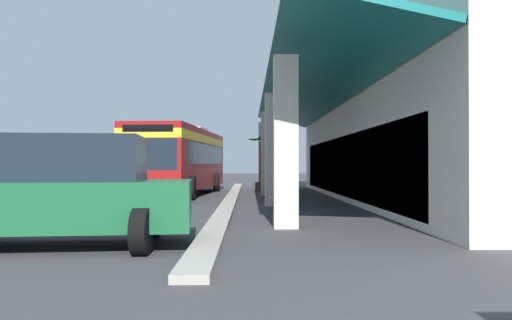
{
  "coord_description": "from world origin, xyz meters",
  "views": [
    {
      "loc": [
        23.28,
        5.21,
        1.46
      ],
      "look_at": [
        3.43,
        5.5,
        1.64
      ],
      "focal_mm": 35.19,
      "sensor_mm": 36.0,
      "label": 1
    }
  ],
  "objects_px": {
    "parked_suv_silver": "(111,171)",
    "pedestrian": "(121,183)",
    "transit_bus": "(181,156)",
    "parked_sedan_blue": "(9,179)",
    "potted_palm": "(261,175)",
    "parked_suv_green": "(52,190)"
  },
  "relations": [
    {
      "from": "transit_bus",
      "to": "potted_palm",
      "type": "xyz_separation_m",
      "value": [
        -3.51,
        3.94,
        -0.97
      ]
    },
    {
      "from": "parked_sedan_blue",
      "to": "potted_palm",
      "type": "height_order",
      "value": "potted_palm"
    },
    {
      "from": "parked_suv_green",
      "to": "pedestrian",
      "type": "height_order",
      "value": "parked_suv_green"
    },
    {
      "from": "potted_palm",
      "to": "parked_suv_silver",
      "type": "bearing_deg",
      "value": -119.6
    },
    {
      "from": "transit_bus",
      "to": "potted_palm",
      "type": "distance_m",
      "value": 5.36
    },
    {
      "from": "parked_sedan_blue",
      "to": "pedestrian",
      "type": "relative_size",
      "value": 2.7
    },
    {
      "from": "potted_palm",
      "to": "transit_bus",
      "type": "bearing_deg",
      "value": -48.33
    },
    {
      "from": "parked_sedan_blue",
      "to": "parked_suv_green",
      "type": "bearing_deg",
      "value": 27.64
    },
    {
      "from": "parked_suv_green",
      "to": "potted_palm",
      "type": "relative_size",
      "value": 1.64
    },
    {
      "from": "transit_bus",
      "to": "parked_suv_silver",
      "type": "xyz_separation_m",
      "value": [
        -9.06,
        -5.84,
        -0.84
      ]
    },
    {
      "from": "parked_suv_silver",
      "to": "potted_palm",
      "type": "height_order",
      "value": "potted_palm"
    },
    {
      "from": "transit_bus",
      "to": "potted_palm",
      "type": "height_order",
      "value": "transit_bus"
    },
    {
      "from": "transit_bus",
      "to": "parked_suv_silver",
      "type": "bearing_deg",
      "value": -147.2
    },
    {
      "from": "parked_suv_silver",
      "to": "transit_bus",
      "type": "bearing_deg",
      "value": 32.8
    },
    {
      "from": "transit_bus",
      "to": "parked_sedan_blue",
      "type": "xyz_separation_m",
      "value": [
        -0.56,
        -8.56,
        -1.1
      ]
    },
    {
      "from": "parked_suv_green",
      "to": "parked_suv_silver",
      "type": "bearing_deg",
      "value": -167.02
    },
    {
      "from": "parked_suv_silver",
      "to": "pedestrian",
      "type": "relative_size",
      "value": 2.94
    },
    {
      "from": "transit_bus",
      "to": "pedestrian",
      "type": "distance_m",
      "value": 10.49
    },
    {
      "from": "parked_suv_silver",
      "to": "pedestrian",
      "type": "height_order",
      "value": "parked_suv_silver"
    },
    {
      "from": "parked_suv_green",
      "to": "parked_suv_silver",
      "type": "relative_size",
      "value": 1.0
    },
    {
      "from": "parked_sedan_blue",
      "to": "parked_suv_silver",
      "type": "height_order",
      "value": "parked_suv_silver"
    },
    {
      "from": "pedestrian",
      "to": "potted_palm",
      "type": "xyz_separation_m",
      "value": [
        -13.96,
        4.17,
        -0.07
      ]
    }
  ]
}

